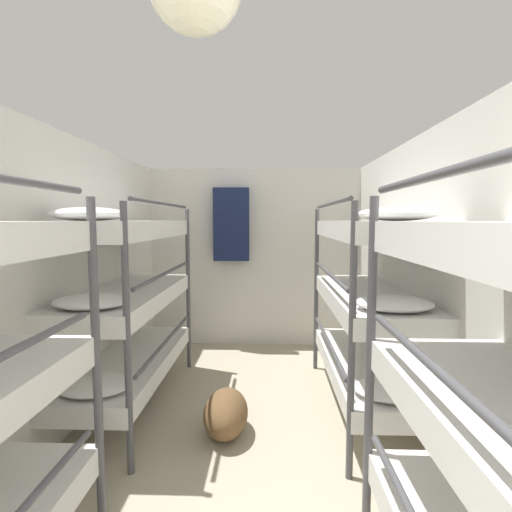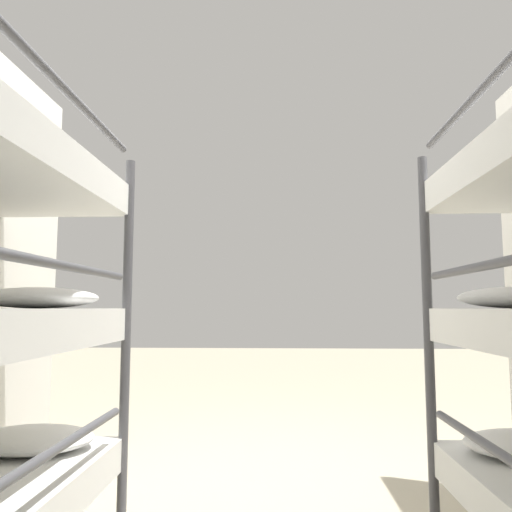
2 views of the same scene
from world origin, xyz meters
TOP-DOWN VIEW (x-y plane):
  - wall_left at (-1.35, 2.77)m, footprint 0.06×5.67m
  - wall_right at (1.35, 2.77)m, footprint 0.06×5.67m
  - wall_back at (0.00, 5.58)m, footprint 2.76×0.06m
  - bunk_stack_left_far at (-1.00, 3.73)m, footprint 0.65×1.90m
  - bunk_stack_right_far at (1.00, 3.73)m, footprint 0.65×1.90m
  - duffel_bag at (-0.14, 3.34)m, footprint 0.33×0.54m
  - hanging_coat at (-0.29, 5.43)m, footprint 0.44×0.12m

SIDE VIEW (x-z plane):
  - duffel_bag at x=-0.14m, z-range 0.00..0.33m
  - bunk_stack_left_far at x=-1.00m, z-range 0.08..1.84m
  - bunk_stack_right_far at x=1.00m, z-range 0.08..1.84m
  - wall_left at x=-1.35m, z-range 0.00..2.25m
  - wall_right at x=1.35m, z-range 0.00..2.25m
  - wall_back at x=0.00m, z-range 0.00..2.25m
  - hanging_coat at x=-0.29m, z-range 1.10..2.00m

